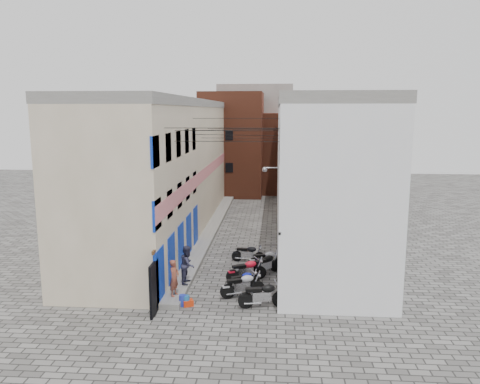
% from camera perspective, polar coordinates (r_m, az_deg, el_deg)
% --- Properties ---
extents(ground, '(90.00, 90.00, 0.00)m').
position_cam_1_polar(ground, '(20.05, -2.81, -14.38)').
color(ground, '#4E4C49').
rests_on(ground, ground).
extents(plinth, '(0.90, 26.00, 0.25)m').
position_cam_1_polar(plinth, '(32.47, -3.52, -4.61)').
color(plinth, slate).
rests_on(plinth, ground).
extents(building_left, '(5.10, 27.00, 9.00)m').
position_cam_1_polar(building_left, '(32.15, -8.80, 3.09)').
color(building_left, '#BDAD8F').
rests_on(building_left, ground).
extents(building_right, '(5.94, 26.00, 9.00)m').
position_cam_1_polar(building_right, '(31.46, 9.24, 2.94)').
color(building_right, white).
rests_on(building_right, ground).
extents(building_far_brick_left, '(6.00, 6.00, 10.00)m').
position_cam_1_polar(building_far_brick_left, '(46.45, -0.95, 5.88)').
color(building_far_brick_left, brown).
rests_on(building_far_brick_left, ground).
extents(building_far_brick_right, '(5.00, 6.00, 8.00)m').
position_cam_1_polar(building_far_brick_right, '(48.32, 5.21, 4.81)').
color(building_far_brick_right, brown).
rests_on(building_far_brick_right, ground).
extents(building_far_concrete, '(8.00, 5.00, 11.00)m').
position_cam_1_polar(building_far_concrete, '(52.25, 1.87, 6.87)').
color(building_far_concrete, slate).
rests_on(building_far_concrete, ground).
extents(far_shopfront, '(2.00, 0.30, 2.40)m').
position_cam_1_polar(far_shopfront, '(43.96, 1.32, 0.66)').
color(far_shopfront, black).
rests_on(far_shopfront, ground).
extents(overhead_wires, '(5.80, 13.02, 1.32)m').
position_cam_1_polar(overhead_wires, '(25.91, -0.80, 7.42)').
color(overhead_wires, black).
rests_on(overhead_wires, ground).
extents(motorcycle_a, '(2.22, 1.04, 1.24)m').
position_cam_1_polar(motorcycle_a, '(20.22, 2.80, -12.26)').
color(motorcycle_a, black).
rests_on(motorcycle_a, ground).
extents(motorcycle_b, '(2.17, 1.40, 1.20)m').
position_cam_1_polar(motorcycle_b, '(21.29, 0.31, -11.14)').
color(motorcycle_b, '#A6A5AA').
rests_on(motorcycle_b, ground).
extents(motorcycle_c, '(1.75, 1.29, 0.98)m').
position_cam_1_polar(motorcycle_c, '(22.08, 0.40, -10.65)').
color(motorcycle_c, '#0B15A5').
rests_on(motorcycle_c, ground).
extents(motorcycle_d, '(2.17, 1.51, 1.21)m').
position_cam_1_polar(motorcycle_d, '(23.14, 0.78, -9.37)').
color(motorcycle_d, red).
rests_on(motorcycle_d, ground).
extents(motorcycle_e, '(1.92, 1.85, 1.17)m').
position_cam_1_polar(motorcycle_e, '(24.07, 3.15, -8.67)').
color(motorcycle_e, black).
rests_on(motorcycle_e, ground).
extents(motorcycle_f, '(2.05, 1.03, 1.14)m').
position_cam_1_polar(motorcycle_f, '(24.85, 3.19, -8.10)').
color(motorcycle_f, '#BBBCC1').
rests_on(motorcycle_f, ground).
extents(motorcycle_g, '(1.88, 0.74, 1.07)m').
position_cam_1_polar(motorcycle_g, '(25.97, 1.00, -7.38)').
color(motorcycle_g, black).
rests_on(motorcycle_g, ground).
extents(person_a, '(0.52, 0.67, 1.61)m').
position_cam_1_polar(person_a, '(20.89, -8.02, -10.32)').
color(person_a, brown).
rests_on(person_a, plinth).
extents(person_b, '(0.72, 0.90, 1.79)m').
position_cam_1_polar(person_b, '(22.25, -6.39, -8.76)').
color(person_b, '#302F47').
rests_on(person_b, plinth).
extents(water_jug_near, '(0.33, 0.33, 0.48)m').
position_cam_1_polar(water_jug_near, '(20.65, -7.02, -12.98)').
color(water_jug_near, '#2233AE').
rests_on(water_jug_near, ground).
extents(water_jug_far, '(0.33, 0.33, 0.46)m').
position_cam_1_polar(water_jug_far, '(20.62, -6.58, -13.03)').
color(water_jug_far, '#2065A4').
rests_on(water_jug_far, ground).
extents(red_crate, '(0.51, 0.46, 0.26)m').
position_cam_1_polar(red_crate, '(20.65, -6.35, -13.29)').
color(red_crate, red).
rests_on(red_crate, ground).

